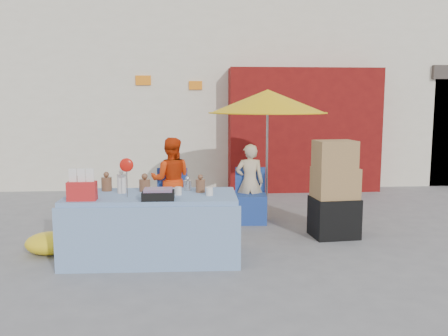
{
  "coord_description": "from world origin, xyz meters",
  "views": [
    {
      "loc": [
        -0.26,
        -5.74,
        1.87
      ],
      "look_at": [
        0.22,
        0.6,
        1.0
      ],
      "focal_mm": 38.0,
      "sensor_mm": 36.0,
      "label": 1
    }
  ],
  "objects": [
    {
      "name": "chair_right",
      "position": [
        0.71,
        1.54,
        0.26
      ],
      "size": [
        0.51,
        0.51,
        0.85
      ],
      "rotation": [
        0.0,
        0.0,
        -0.08
      ],
      "color": "#203E92",
      "rests_on": "ground"
    },
    {
      "name": "box_stack",
      "position": [
        1.77,
        0.63,
        0.63
      ],
      "size": [
        0.66,
        0.56,
        1.36
      ],
      "rotation": [
        0.0,
        0.0,
        0.1
      ],
      "color": "black",
      "rests_on": "ground"
    },
    {
      "name": "vendor_orange",
      "position": [
        -0.54,
        1.68,
        0.67
      ],
      "size": [
        0.69,
        0.56,
        1.34
      ],
      "primitive_type": "imported",
      "rotation": [
        0.0,
        0.0,
        3.06
      ],
      "color": "red",
      "rests_on": "ground"
    },
    {
      "name": "market_table",
      "position": [
        -0.71,
        -0.14,
        0.41
      ],
      "size": [
        2.08,
        1.01,
        1.25
      ],
      "rotation": [
        0.0,
        0.0,
        -0.02
      ],
      "color": "#7C9EC6",
      "rests_on": "ground"
    },
    {
      "name": "ground",
      "position": [
        0.0,
        0.0,
        0.0
      ],
      "size": [
        80.0,
        80.0,
        0.0
      ],
      "primitive_type": "plane",
      "color": "slate",
      "rests_on": "ground"
    },
    {
      "name": "tarp_bundle",
      "position": [
        -2.0,
        0.14,
        0.14
      ],
      "size": [
        0.68,
        0.58,
        0.28
      ],
      "primitive_type": "ellipsoid",
      "rotation": [
        0.0,
        0.0,
        -0.15
      ],
      "color": "yellow",
      "rests_on": "ground"
    },
    {
      "name": "backdrop",
      "position": [
        0.52,
        7.52,
        3.1
      ],
      "size": [
        14.0,
        8.0,
        7.8
      ],
      "color": "silver",
      "rests_on": "ground"
    },
    {
      "name": "umbrella",
      "position": [
        1.01,
        1.83,
        1.89
      ],
      "size": [
        1.9,
        1.9,
        2.09
      ],
      "color": "gray",
      "rests_on": "ground"
    },
    {
      "name": "chair_left",
      "position": [
        -0.54,
        1.54,
        0.26
      ],
      "size": [
        0.51,
        0.51,
        0.85
      ],
      "rotation": [
        0.0,
        0.0,
        -0.08
      ],
      "color": "#203E92",
      "rests_on": "ground"
    },
    {
      "name": "vendor_beige",
      "position": [
        0.71,
        1.68,
        0.62
      ],
      "size": [
        0.47,
        0.33,
        1.23
      ],
      "primitive_type": "imported",
      "rotation": [
        0.0,
        0.0,
        3.06
      ],
      "color": "beige",
      "rests_on": "ground"
    }
  ]
}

